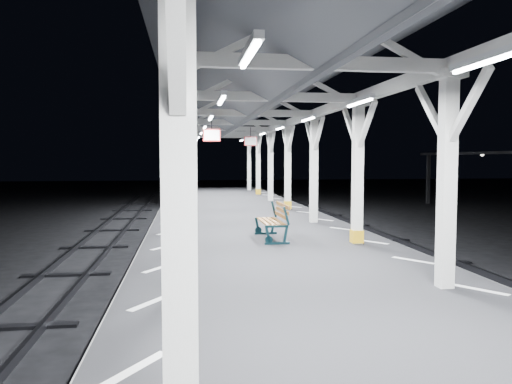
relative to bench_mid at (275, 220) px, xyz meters
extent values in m
plane|color=black|center=(-0.22, -2.96, -1.47)|extent=(120.00, 120.00, 0.00)
cube|color=black|center=(-0.22, -2.96, -0.97)|extent=(6.00, 50.00, 1.00)
cube|color=silver|center=(-2.67, -2.96, -0.47)|extent=(1.00, 48.00, 0.01)
cube|color=silver|center=(2.23, -2.96, -0.47)|extent=(1.00, 48.00, 0.01)
cube|color=#2D2D33|center=(-4.67, -2.96, -1.39)|extent=(0.08, 60.00, 0.16)
cube|color=black|center=(-5.22, -2.96, -1.44)|extent=(2.20, 0.22, 0.06)
cube|color=#2D2D33|center=(4.23, -2.96, -1.39)|extent=(0.08, 60.00, 0.16)
cube|color=silver|center=(-2.22, -8.96, 1.13)|extent=(0.22, 0.22, 3.20)
cube|color=silver|center=(-2.22, -8.41, 2.28)|extent=(0.10, 0.99, 0.99)
cube|color=silver|center=(-2.22, -9.51, 2.28)|extent=(0.10, 0.99, 0.99)
cube|color=silver|center=(-2.22, -4.96, 1.13)|extent=(0.22, 0.22, 3.20)
cube|color=silver|center=(-2.22, -4.96, 2.79)|extent=(0.40, 0.40, 0.12)
cube|color=silver|center=(-2.22, -4.41, 2.28)|extent=(0.10, 0.99, 0.99)
cube|color=silver|center=(-2.22, -5.51, 2.28)|extent=(0.10, 0.99, 0.99)
cube|color=silver|center=(-2.22, -0.96, 1.13)|extent=(0.22, 0.22, 3.20)
cube|color=silver|center=(-2.22, -0.96, 2.79)|extent=(0.40, 0.40, 0.12)
cube|color=gold|center=(-2.22, -0.96, -0.29)|extent=(0.26, 0.26, 0.30)
cube|color=silver|center=(-2.22, -0.41, 2.28)|extent=(0.10, 0.99, 0.99)
cube|color=silver|center=(-2.22, -1.51, 2.28)|extent=(0.10, 0.99, 0.99)
cube|color=silver|center=(-2.22, 3.04, 1.13)|extent=(0.22, 0.22, 3.20)
cube|color=silver|center=(-2.22, 3.04, 2.79)|extent=(0.40, 0.40, 0.12)
cube|color=silver|center=(-2.22, 3.59, 2.28)|extent=(0.10, 0.99, 0.99)
cube|color=silver|center=(-2.22, 2.49, 2.28)|extent=(0.10, 0.99, 0.99)
cube|color=silver|center=(-2.22, 7.04, 1.13)|extent=(0.22, 0.22, 3.20)
cube|color=silver|center=(-2.22, 7.04, 2.79)|extent=(0.40, 0.40, 0.12)
cube|color=gold|center=(-2.22, 7.04, -0.29)|extent=(0.26, 0.26, 0.30)
cube|color=silver|center=(-2.22, 7.59, 2.28)|extent=(0.10, 0.99, 0.99)
cube|color=silver|center=(-2.22, 6.49, 2.28)|extent=(0.10, 0.99, 0.99)
cube|color=silver|center=(-2.22, 11.04, 1.13)|extent=(0.22, 0.22, 3.20)
cube|color=silver|center=(-2.22, 11.04, 2.79)|extent=(0.40, 0.40, 0.12)
cube|color=silver|center=(-2.22, 11.59, 2.28)|extent=(0.10, 0.99, 0.99)
cube|color=silver|center=(-2.22, 10.49, 2.28)|extent=(0.10, 0.99, 0.99)
cube|color=silver|center=(-2.22, 15.04, 1.13)|extent=(0.22, 0.22, 3.20)
cube|color=silver|center=(-2.22, 15.04, 2.79)|extent=(0.40, 0.40, 0.12)
cube|color=gold|center=(-2.22, 15.04, -0.29)|extent=(0.26, 0.26, 0.30)
cube|color=silver|center=(-2.22, 15.59, 2.28)|extent=(0.10, 0.99, 0.99)
cube|color=silver|center=(-2.22, 14.49, 2.28)|extent=(0.10, 0.99, 0.99)
cube|color=silver|center=(-2.22, 19.04, 1.13)|extent=(0.22, 0.22, 3.20)
cube|color=silver|center=(-2.22, 19.04, 2.79)|extent=(0.40, 0.40, 0.12)
cube|color=silver|center=(-2.22, 19.59, 2.28)|extent=(0.10, 0.99, 0.99)
cube|color=silver|center=(-2.22, 18.49, 2.28)|extent=(0.10, 0.99, 0.99)
cube|color=silver|center=(1.78, -4.96, 1.13)|extent=(0.22, 0.22, 3.20)
cube|color=silver|center=(1.78, -4.96, 2.79)|extent=(0.40, 0.40, 0.12)
cube|color=silver|center=(1.78, -4.41, 2.28)|extent=(0.10, 0.99, 0.99)
cube|color=silver|center=(1.78, -5.51, 2.28)|extent=(0.10, 0.99, 0.99)
cube|color=silver|center=(1.78, -0.96, 1.13)|extent=(0.22, 0.22, 3.20)
cube|color=silver|center=(1.78, -0.96, 2.79)|extent=(0.40, 0.40, 0.12)
cube|color=gold|center=(1.78, -0.96, -0.29)|extent=(0.26, 0.26, 0.30)
cube|color=silver|center=(1.78, -0.41, 2.28)|extent=(0.10, 0.99, 0.99)
cube|color=silver|center=(1.78, -1.51, 2.28)|extent=(0.10, 0.99, 0.99)
cube|color=silver|center=(1.78, 3.04, 1.13)|extent=(0.22, 0.22, 3.20)
cube|color=silver|center=(1.78, 3.04, 2.79)|extent=(0.40, 0.40, 0.12)
cube|color=silver|center=(1.78, 3.59, 2.28)|extent=(0.10, 0.99, 0.99)
cube|color=silver|center=(1.78, 2.49, 2.28)|extent=(0.10, 0.99, 0.99)
cube|color=silver|center=(1.78, 7.04, 1.13)|extent=(0.22, 0.22, 3.20)
cube|color=silver|center=(1.78, 7.04, 2.79)|extent=(0.40, 0.40, 0.12)
cube|color=gold|center=(1.78, 7.04, -0.29)|extent=(0.26, 0.26, 0.30)
cube|color=silver|center=(1.78, 7.59, 2.28)|extent=(0.10, 0.99, 0.99)
cube|color=silver|center=(1.78, 6.49, 2.28)|extent=(0.10, 0.99, 0.99)
cube|color=silver|center=(1.78, 11.04, 1.13)|extent=(0.22, 0.22, 3.20)
cube|color=silver|center=(1.78, 11.04, 2.79)|extent=(0.40, 0.40, 0.12)
cube|color=silver|center=(1.78, 11.59, 2.28)|extent=(0.10, 0.99, 0.99)
cube|color=silver|center=(1.78, 10.49, 2.28)|extent=(0.10, 0.99, 0.99)
cube|color=silver|center=(1.78, 15.04, 1.13)|extent=(0.22, 0.22, 3.20)
cube|color=silver|center=(1.78, 15.04, 2.79)|extent=(0.40, 0.40, 0.12)
cube|color=gold|center=(1.78, 15.04, -0.29)|extent=(0.26, 0.26, 0.30)
cube|color=silver|center=(1.78, 15.59, 2.28)|extent=(0.10, 0.99, 0.99)
cube|color=silver|center=(1.78, 14.49, 2.28)|extent=(0.10, 0.99, 0.99)
cube|color=silver|center=(1.78, 19.04, 1.13)|extent=(0.22, 0.22, 3.20)
cube|color=silver|center=(1.78, 19.04, 2.79)|extent=(0.40, 0.40, 0.12)
cube|color=silver|center=(1.78, 19.59, 2.28)|extent=(0.10, 0.99, 0.99)
cube|color=silver|center=(1.78, 18.49, 2.28)|extent=(0.10, 0.99, 0.99)
cube|color=silver|center=(-2.22, -2.96, 2.91)|extent=(0.18, 48.00, 0.24)
cube|color=silver|center=(1.78, -2.96, 2.91)|extent=(0.18, 48.00, 0.24)
cube|color=silver|center=(-0.22, -4.96, 2.91)|extent=(4.20, 0.14, 0.20)
cube|color=silver|center=(-0.22, -0.96, 2.91)|extent=(4.20, 0.14, 0.20)
cube|color=silver|center=(-0.22, 3.04, 2.91)|extent=(4.20, 0.14, 0.20)
cube|color=silver|center=(-0.22, 7.04, 2.91)|extent=(4.20, 0.14, 0.20)
cube|color=silver|center=(-0.22, 11.04, 2.91)|extent=(4.20, 0.14, 0.20)
cube|color=silver|center=(-0.22, 15.04, 2.91)|extent=(4.20, 0.14, 0.20)
cube|color=silver|center=(-0.22, 19.04, 2.91)|extent=(4.20, 0.14, 0.20)
cube|color=silver|center=(-0.22, -2.96, 3.83)|extent=(0.16, 48.00, 0.20)
cube|color=#494C51|center=(-1.52, -2.96, 3.45)|extent=(2.80, 49.00, 1.45)
cube|color=#494C51|center=(1.08, -2.96, 3.45)|extent=(2.80, 49.00, 1.45)
cube|color=silver|center=(-1.52, -6.96, 2.63)|extent=(0.10, 1.35, 0.08)
cube|color=white|center=(-1.52, -6.96, 2.58)|extent=(0.05, 1.25, 0.05)
cube|color=silver|center=(-1.52, -2.96, 2.63)|extent=(0.10, 1.35, 0.08)
cube|color=white|center=(-1.52, -2.96, 2.58)|extent=(0.05, 1.25, 0.05)
cube|color=silver|center=(-1.52, 1.04, 2.63)|extent=(0.10, 1.35, 0.08)
cube|color=white|center=(-1.52, 1.04, 2.58)|extent=(0.05, 1.25, 0.05)
cube|color=silver|center=(-1.52, 5.04, 2.63)|extent=(0.10, 1.35, 0.08)
cube|color=white|center=(-1.52, 5.04, 2.58)|extent=(0.05, 1.25, 0.05)
cube|color=silver|center=(-1.52, 9.04, 2.63)|extent=(0.10, 1.35, 0.08)
cube|color=white|center=(-1.52, 9.04, 2.58)|extent=(0.05, 1.25, 0.05)
cube|color=silver|center=(-1.52, 13.04, 2.63)|extent=(0.10, 1.35, 0.08)
cube|color=white|center=(-1.52, 13.04, 2.58)|extent=(0.05, 1.25, 0.05)
cube|color=silver|center=(-1.52, 17.04, 2.63)|extent=(0.10, 1.35, 0.08)
cube|color=white|center=(-1.52, 17.04, 2.58)|extent=(0.05, 1.25, 0.05)
cube|color=silver|center=(1.08, -6.96, 2.63)|extent=(0.10, 1.35, 0.08)
cube|color=white|center=(1.08, -6.96, 2.58)|extent=(0.05, 1.25, 0.05)
cube|color=silver|center=(1.08, -2.96, 2.63)|extent=(0.10, 1.35, 0.08)
cube|color=white|center=(1.08, -2.96, 2.58)|extent=(0.05, 1.25, 0.05)
cube|color=silver|center=(1.08, 1.04, 2.63)|extent=(0.10, 1.35, 0.08)
cube|color=white|center=(1.08, 1.04, 2.58)|extent=(0.05, 1.25, 0.05)
cube|color=silver|center=(1.08, 5.04, 2.63)|extent=(0.10, 1.35, 0.08)
cube|color=white|center=(1.08, 5.04, 2.58)|extent=(0.05, 1.25, 0.05)
cube|color=silver|center=(1.08, 9.04, 2.63)|extent=(0.10, 1.35, 0.08)
cube|color=white|center=(1.08, 9.04, 2.58)|extent=(0.05, 1.25, 0.05)
cube|color=silver|center=(1.08, 13.04, 2.63)|extent=(0.10, 1.35, 0.08)
cube|color=white|center=(1.08, 13.04, 2.58)|extent=(0.05, 1.25, 0.05)
cube|color=silver|center=(1.08, 17.04, 2.63)|extent=(0.10, 1.35, 0.08)
cube|color=white|center=(1.08, 17.04, 2.58)|extent=(0.05, 1.25, 0.05)
cylinder|color=black|center=(-1.43, 2.25, 2.55)|extent=(0.02, 0.02, 0.36)
cube|color=red|center=(-1.43, 2.25, 2.19)|extent=(0.50, 0.03, 0.35)
cube|color=white|center=(-1.43, 2.25, 2.19)|extent=(0.44, 0.04, 0.29)
cylinder|color=black|center=(0.32, 7.08, 2.55)|extent=(0.02, 0.02, 0.36)
cube|color=red|center=(0.32, 7.08, 2.19)|extent=(0.50, 0.03, 0.35)
cube|color=white|center=(0.32, 7.08, 2.19)|extent=(0.44, 0.05, 0.29)
cube|color=black|center=(13.78, 19.04, 0.18)|extent=(0.20, 0.20, 3.30)
sphere|color=silver|center=(13.78, 13.04, 1.75)|extent=(0.20, 0.20, 0.20)
sphere|color=silver|center=(13.78, 19.04, 1.75)|extent=(0.20, 0.20, 0.20)
cube|color=black|center=(-0.09, -0.79, -0.45)|extent=(0.59, 0.06, 0.06)
cube|color=black|center=(-0.31, -0.80, -0.25)|extent=(0.15, 0.05, 0.46)
cube|color=black|center=(0.11, -0.79, -0.25)|extent=(0.14, 0.05, 0.46)
cube|color=black|center=(0.13, -0.79, 0.19)|extent=(0.16, 0.05, 0.43)
cube|color=black|center=(-0.10, 0.79, -0.45)|extent=(0.59, 0.06, 0.06)
cube|color=black|center=(-0.32, 0.79, -0.25)|extent=(0.15, 0.05, 0.46)
cube|color=black|center=(0.10, 0.79, -0.25)|extent=(0.14, 0.05, 0.46)
cube|color=black|center=(0.12, 0.79, 0.19)|extent=(0.16, 0.05, 0.43)
cube|color=brown|center=(-0.29, 0.00, -0.03)|extent=(0.10, 1.51, 0.03)
cube|color=brown|center=(-0.16, 0.00, -0.03)|extent=(0.10, 1.51, 0.03)
cube|color=brown|center=(-0.04, 0.00, -0.03)|extent=(0.10, 1.51, 0.03)
cube|color=brown|center=(0.09, 0.00, -0.03)|extent=(0.10, 1.51, 0.03)
cube|color=brown|center=(0.16, 0.00, 0.11)|extent=(0.06, 1.51, 0.09)
cube|color=brown|center=(0.18, 0.00, 0.24)|extent=(0.06, 1.51, 0.09)
cube|color=brown|center=(0.20, 0.00, 0.37)|extent=(0.06, 1.51, 0.09)
camera|label=1|loc=(-2.18, -12.09, 1.52)|focal=35.00mm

